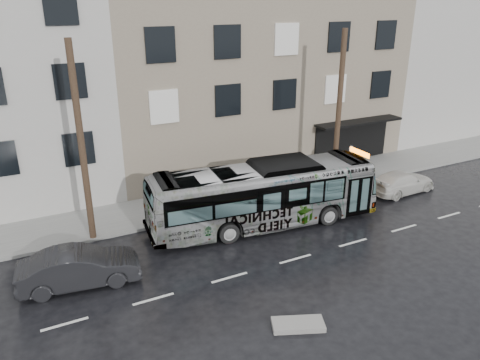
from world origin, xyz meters
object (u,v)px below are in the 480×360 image
object	(u,v)px
sign_post	(349,164)
utility_pole_front	(339,112)
bus	(263,195)
white_sedan	(402,182)
utility_pole_rear	(82,145)
dark_sedan	(79,268)

from	to	relation	value
sign_post	utility_pole_front	bearing A→B (deg)	180.00
utility_pole_front	sign_post	distance (m)	3.48
sign_post	bus	xyz separation A→B (m)	(-7.20, -2.24, 0.25)
utility_pole_front	white_sedan	size ratio (longest dim) A/B	2.08
utility_pole_rear	dark_sedan	size ratio (longest dim) A/B	1.94
utility_pole_front	utility_pole_rear	xyz separation A→B (m)	(-14.00, 0.00, 0.00)
bus	utility_pole_rear	bearing A→B (deg)	80.54
bus	white_sedan	world-z (taller)	bus
utility_pole_rear	bus	size ratio (longest dim) A/B	0.78
utility_pole_front	bus	xyz separation A→B (m)	(-6.10, -2.24, -3.05)
utility_pole_front	dark_sedan	size ratio (longest dim) A/B	1.94
utility_pole_front	bus	world-z (taller)	utility_pole_front
dark_sedan	bus	bearing A→B (deg)	-74.13
white_sedan	utility_pole_rear	bearing A→B (deg)	78.88
utility_pole_front	sign_post	world-z (taller)	utility_pole_front
sign_post	utility_pole_rear	bearing A→B (deg)	180.00
utility_pole_front	sign_post	size ratio (longest dim) A/B	3.75
utility_pole_front	white_sedan	bearing A→B (deg)	-35.57
utility_pole_rear	sign_post	xyz separation A→B (m)	(15.10, 0.00, -3.30)
utility_pole_rear	dark_sedan	bearing A→B (deg)	-107.94
bus	utility_pole_front	bearing A→B (deg)	-63.52
sign_post	white_sedan	distance (m)	3.18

